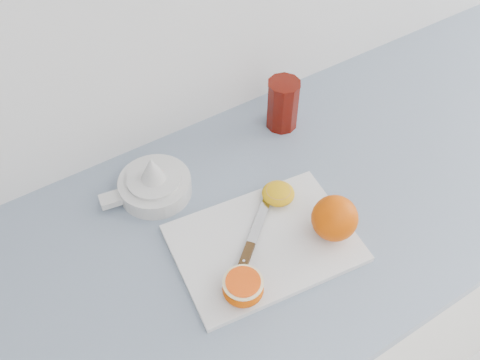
# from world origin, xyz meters

# --- Properties ---
(counter) EXTENTS (2.34, 0.64, 0.89)m
(counter) POSITION_xyz_m (-0.22, 1.70, 0.45)
(counter) COLOR white
(counter) RESTS_ON ground
(cutting_board) EXTENTS (0.35, 0.27, 0.01)m
(cutting_board) POSITION_xyz_m (-0.24, 1.65, 0.90)
(cutting_board) COLOR silver
(cutting_board) RESTS_ON counter
(whole_orange) EXTENTS (0.08, 0.08, 0.08)m
(whole_orange) POSITION_xyz_m (-0.12, 1.60, 0.94)
(whole_orange) COLOR #EA5B00
(whole_orange) RESTS_ON cutting_board
(half_orange) EXTENTS (0.07, 0.07, 0.04)m
(half_orange) POSITION_xyz_m (-0.33, 1.58, 0.92)
(half_orange) COLOR #EA5B00
(half_orange) RESTS_ON cutting_board
(squeezed_shell) EXTENTS (0.06, 0.06, 0.03)m
(squeezed_shell) POSITION_xyz_m (-0.16, 1.72, 0.92)
(squeezed_shell) COLOR #D69C0C
(squeezed_shell) RESTS_ON cutting_board
(paring_knife) EXTENTS (0.16, 0.14, 0.01)m
(paring_knife) POSITION_xyz_m (-0.28, 1.64, 0.91)
(paring_knife) COLOR #442810
(paring_knife) RESTS_ON cutting_board
(citrus_juicer) EXTENTS (0.18, 0.14, 0.10)m
(citrus_juicer) POSITION_xyz_m (-0.35, 1.87, 0.92)
(citrus_juicer) COLOR white
(citrus_juicer) RESTS_ON counter
(red_tumbler) EXTENTS (0.07, 0.07, 0.12)m
(red_tumbler) POSITION_xyz_m (-0.02, 1.89, 0.94)
(red_tumbler) COLOR #590C04
(red_tumbler) RESTS_ON counter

